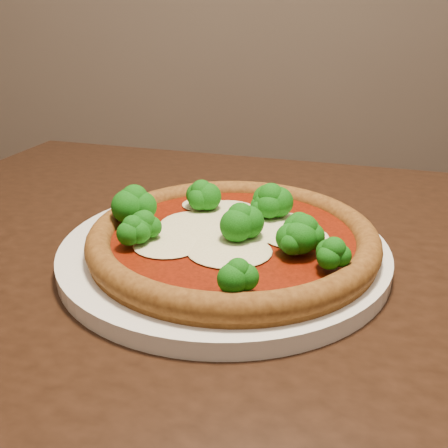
{
  "coord_description": "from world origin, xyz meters",
  "views": [
    {
      "loc": [
        -0.23,
        -0.21,
        1.0
      ],
      "look_at": [
        -0.24,
        0.28,
        0.79
      ],
      "focal_mm": 40.0,
      "sensor_mm": 36.0,
      "label": 1
    }
  ],
  "objects": [
    {
      "name": "pizza",
      "position": [
        -0.24,
        0.27,
        0.78
      ],
      "size": [
        0.3,
        0.3,
        0.06
      ],
      "rotation": [
        0.0,
        0.0,
        0.34
      ],
      "color": "brown",
      "rests_on": "plate"
    },
    {
      "name": "plate",
      "position": [
        -0.24,
        0.28,
        0.76
      ],
      "size": [
        0.35,
        0.35,
        0.02
      ],
      "primitive_type": "cylinder",
      "color": "white",
      "rests_on": "dining_table"
    },
    {
      "name": "dining_table",
      "position": [
        -0.18,
        0.24,
        0.65
      ],
      "size": [
        1.3,
        1.1,
        0.75
      ],
      "rotation": [
        0.0,
        0.0,
        -0.25
      ],
      "color": "black",
      "rests_on": "floor"
    }
  ]
}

